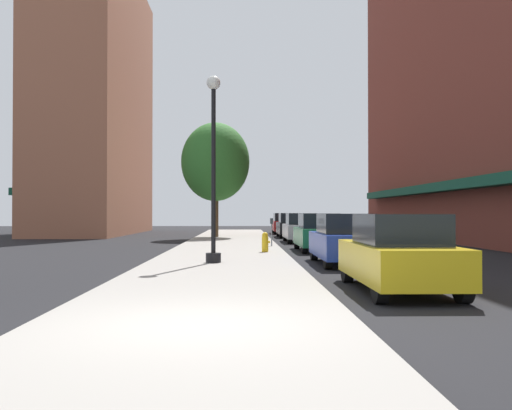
{
  "coord_description": "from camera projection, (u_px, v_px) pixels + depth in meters",
  "views": [
    {
      "loc": [
        0.68,
        -7.88,
        1.69
      ],
      "look_at": [
        1.28,
        16.85,
        2.03
      ],
      "focal_mm": 39.17,
      "sensor_mm": 36.0,
      "label": 1
    }
  ],
  "objects": [
    {
      "name": "parking_meter_near",
      "position": [
        272.0,
        228.0,
        26.19
      ],
      "size": [
        0.14,
        0.09,
        1.31
      ],
      "color": "slate",
      "rests_on": "sidewalk_slab"
    },
    {
      "name": "sidewalk_slab",
      "position": [
        228.0,
        247.0,
        26.83
      ],
      "size": [
        4.8,
        50.0,
        0.12
      ],
      "primitive_type": "cube",
      "color": "gray",
      "rests_on": "ground"
    },
    {
      "name": "car_green",
      "position": [
        318.0,
        233.0,
        24.46
      ],
      "size": [
        1.8,
        4.3,
        1.66
      ],
      "rotation": [
        0.0,
        0.0,
        -0.04
      ],
      "color": "black",
      "rests_on": "ground"
    },
    {
      "name": "car_silver",
      "position": [
        301.0,
        228.0,
        31.72
      ],
      "size": [
        1.8,
        4.3,
        1.66
      ],
      "rotation": [
        0.0,
        0.0,
        0.02
      ],
      "color": "black",
      "rests_on": "ground"
    },
    {
      "name": "car_black",
      "position": [
        291.0,
        226.0,
        38.14
      ],
      "size": [
        1.8,
        4.3,
        1.66
      ],
      "rotation": [
        0.0,
        0.0,
        0.03
      ],
      "color": "black",
      "rests_on": "ground"
    },
    {
      "name": "car_yellow",
      "position": [
        398.0,
        254.0,
        11.9
      ],
      "size": [
        1.8,
        4.3,
        1.66
      ],
      "rotation": [
        0.0,
        0.0,
        0.03
      ],
      "color": "black",
      "rests_on": "ground"
    },
    {
      "name": "ground_plane",
      "position": [
        314.0,
        249.0,
        25.92
      ],
      "size": [
        90.0,
        90.0,
        0.0
      ],
      "primitive_type": "plane",
      "color": "black"
    },
    {
      "name": "lamppost",
      "position": [
        213.0,
        165.0,
        17.59
      ],
      "size": [
        0.48,
        0.48,
        5.9
      ],
      "color": "black",
      "rests_on": "sidewalk_slab"
    },
    {
      "name": "building_far_background",
      "position": [
        97.0,
        103.0,
        44.69
      ],
      "size": [
        6.8,
        18.0,
        20.99
      ],
      "color": "#9E6047",
      "rests_on": "ground"
    },
    {
      "name": "fire_hydrant",
      "position": [
        265.0,
        242.0,
        22.32
      ],
      "size": [
        0.33,
        0.26,
        0.79
      ],
      "color": "gold",
      "rests_on": "sidewalk_slab"
    },
    {
      "name": "car_red",
      "position": [
        284.0,
        224.0,
        44.76
      ],
      "size": [
        1.8,
        4.3,
        1.66
      ],
      "rotation": [
        0.0,
        0.0,
        0.01
      ],
      "color": "black",
      "rests_on": "ground"
    },
    {
      "name": "car_blue",
      "position": [
        344.0,
        240.0,
        18.17
      ],
      "size": [
        1.8,
        4.3,
        1.66
      ],
      "rotation": [
        0.0,
        0.0,
        -0.02
      ],
      "color": "black",
      "rests_on": "ground"
    },
    {
      "name": "tree_near",
      "position": [
        215.0,
        162.0,
        36.35
      ],
      "size": [
        4.45,
        4.45,
        7.44
      ],
      "color": "#4C3823",
      "rests_on": "sidewalk_slab"
    }
  ]
}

